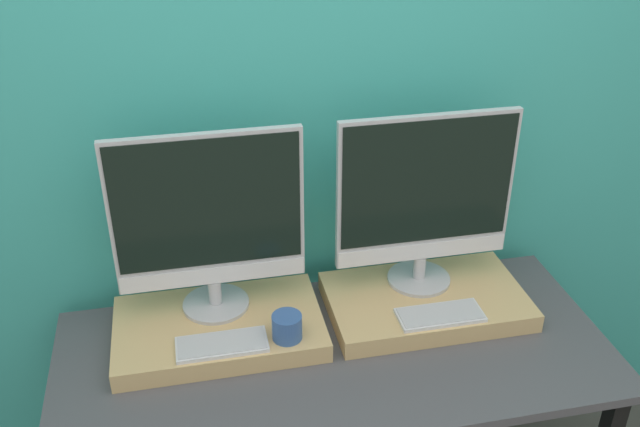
{
  "coord_description": "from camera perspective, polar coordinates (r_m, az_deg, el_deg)",
  "views": [
    {
      "loc": [
        -0.39,
        -1.24,
        2.14
      ],
      "look_at": [
        0.0,
        0.58,
        1.1
      ],
      "focal_mm": 40.0,
      "sensor_mm": 36.0,
      "label": 1
    }
  ],
  "objects": [
    {
      "name": "monitor_left",
      "position": [
        2.09,
        -8.9,
        -0.46
      ],
      "size": [
        0.56,
        0.2,
        0.58
      ],
      "color": "#B2B2B7",
      "rests_on": "wooden_riser_left"
    },
    {
      "name": "keyboard_left",
      "position": [
        2.09,
        -7.85,
        -10.33
      ],
      "size": [
        0.26,
        0.11,
        0.01
      ],
      "color": "silver",
      "rests_on": "wooden_riser_left"
    },
    {
      "name": "wall_back",
      "position": [
        2.24,
        -1.16,
        7.2
      ],
      "size": [
        8.0,
        0.04,
        2.6
      ],
      "color": "teal",
      "rests_on": "ground_plane"
    },
    {
      "name": "wooden_riser_right",
      "position": [
        2.33,
        8.45,
        -6.96
      ],
      "size": [
        0.63,
        0.38,
        0.06
      ],
      "color": "tan",
      "rests_on": "workbench"
    },
    {
      "name": "workbench",
      "position": [
        2.21,
        1.2,
        -12.44
      ],
      "size": [
        1.65,
        0.72,
        0.75
      ],
      "color": "#47474C",
      "rests_on": "ground_plane"
    },
    {
      "name": "keyboard_right",
      "position": [
        2.21,
        9.59,
        -8.0
      ],
      "size": [
        0.26,
        0.11,
        0.01
      ],
      "color": "silver",
      "rests_on": "wooden_riser_right"
    },
    {
      "name": "mug",
      "position": [
        2.09,
        -2.66,
        -9.04
      ],
      "size": [
        0.09,
        0.09,
        0.08
      ],
      "color": "#335693",
      "rests_on": "wooden_riser_left"
    },
    {
      "name": "wooden_riser_left",
      "position": [
        2.21,
        -8.08,
        -9.08
      ],
      "size": [
        0.63,
        0.38,
        0.06
      ],
      "color": "tan",
      "rests_on": "workbench"
    },
    {
      "name": "monitor_right",
      "position": [
        2.21,
        8.44,
        1.32
      ],
      "size": [
        0.56,
        0.2,
        0.58
      ],
      "color": "#B2B2B7",
      "rests_on": "wooden_riser_right"
    }
  ]
}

